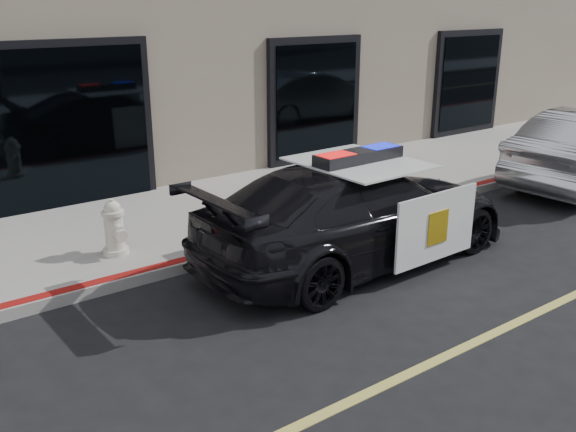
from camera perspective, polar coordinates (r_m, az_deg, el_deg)
ground at (r=6.49m, az=10.04°, el=-13.96°), size 120.00×120.00×0.00m
sidewalk_n at (r=10.37m, az=-11.30°, el=-0.77°), size 60.00×3.50×0.15m
police_car at (r=8.82m, az=6.15°, el=0.34°), size 2.32×4.90×1.58m
fire_hydrant at (r=9.01m, az=-15.18°, el=-1.10°), size 0.35×0.49×0.78m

